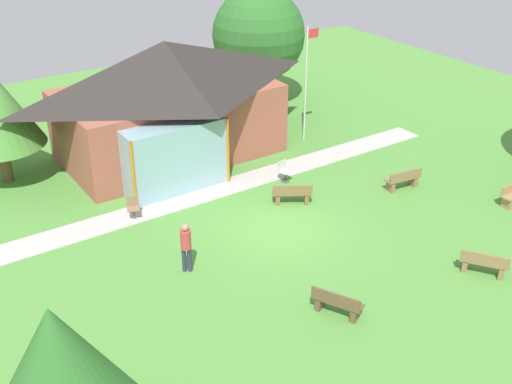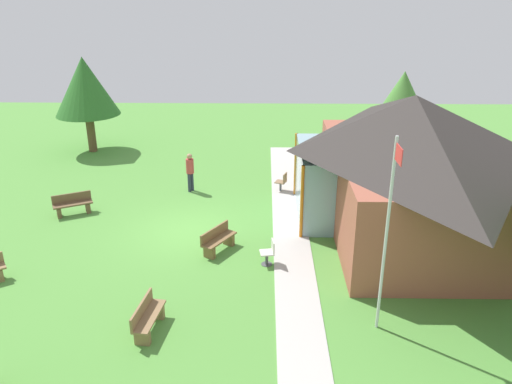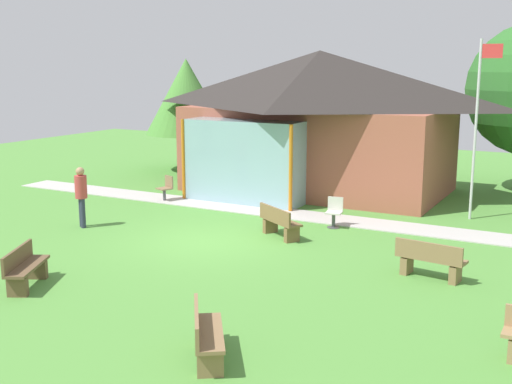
{
  "view_description": "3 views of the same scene",
  "coord_description": "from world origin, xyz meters",
  "px_view_note": "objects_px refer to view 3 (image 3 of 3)",
  "views": [
    {
      "loc": [
        -11.56,
        -15.69,
        11.84
      ],
      "look_at": [
        -0.07,
        1.38,
        0.92
      ],
      "focal_mm": 44.81,
      "sensor_mm": 36.0,
      "label": 1
    },
    {
      "loc": [
        16.92,
        2.83,
        8.51
      ],
      "look_at": [
        -0.38,
        2.53,
        1.43
      ],
      "focal_mm": 35.58,
      "sensor_mm": 36.0,
      "label": 2
    },
    {
      "loc": [
        8.94,
        -13.8,
        4.6
      ],
      "look_at": [
        0.8,
        1.24,
        1.18
      ],
      "focal_mm": 45.16,
      "sensor_mm": 36.0,
      "label": 3
    }
  ],
  "objects_px": {
    "bench_front_center": "(25,269)",
    "patio_chair_west": "(166,189)",
    "tree_behind_pavilion_left": "(187,97)",
    "bench_rear_near_path": "(279,223)",
    "bench_front_right": "(206,336)",
    "visitor_strolling_lawn": "(81,192)",
    "pavilion": "(315,119)",
    "flagpole": "(477,122)",
    "bench_mid_right": "(430,261)",
    "patio_chair_lawn_spare": "(334,213)"
  },
  "relations": [
    {
      "from": "flagpole",
      "to": "bench_rear_near_path",
      "type": "bearing_deg",
      "value": -132.08
    },
    {
      "from": "patio_chair_lawn_spare",
      "to": "patio_chair_west",
      "type": "height_order",
      "value": "same"
    },
    {
      "from": "flagpole",
      "to": "bench_front_center",
      "type": "bearing_deg",
      "value": -123.63
    },
    {
      "from": "flagpole",
      "to": "tree_behind_pavilion_left",
      "type": "xyz_separation_m",
      "value": [
        -12.63,
        3.44,
        0.26
      ]
    },
    {
      "from": "bench_front_center",
      "to": "tree_behind_pavilion_left",
      "type": "xyz_separation_m",
      "value": [
        -5.54,
        14.1,
        2.8
      ]
    },
    {
      "from": "bench_rear_near_path",
      "to": "bench_mid_right",
      "type": "xyz_separation_m",
      "value": [
        4.39,
        -1.48,
        0.0
      ]
    },
    {
      "from": "bench_front_center",
      "to": "flagpole",
      "type": "bearing_deg",
      "value": 119.94
    },
    {
      "from": "flagpole",
      "to": "bench_mid_right",
      "type": "relative_size",
      "value": 3.43
    },
    {
      "from": "bench_rear_near_path",
      "to": "tree_behind_pavilion_left",
      "type": "height_order",
      "value": "tree_behind_pavilion_left"
    },
    {
      "from": "bench_front_right",
      "to": "bench_front_center",
      "type": "bearing_deg",
      "value": -135.77
    },
    {
      "from": "pavilion",
      "to": "flagpole",
      "type": "relative_size",
      "value": 1.89
    },
    {
      "from": "bench_rear_near_path",
      "to": "bench_front_right",
      "type": "bearing_deg",
      "value": -40.46
    },
    {
      "from": "pavilion",
      "to": "patio_chair_west",
      "type": "bearing_deg",
      "value": -131.37
    },
    {
      "from": "bench_front_right",
      "to": "visitor_strolling_lawn",
      "type": "relative_size",
      "value": 0.85
    },
    {
      "from": "pavilion",
      "to": "flagpole",
      "type": "xyz_separation_m",
      "value": [
        5.96,
        -1.92,
        0.3
      ]
    },
    {
      "from": "pavilion",
      "to": "bench_front_center",
      "type": "bearing_deg",
      "value": -95.15
    },
    {
      "from": "flagpole",
      "to": "bench_front_center",
      "type": "xyz_separation_m",
      "value": [
        -7.09,
        -10.67,
        -2.54
      ]
    },
    {
      "from": "tree_behind_pavilion_left",
      "to": "pavilion",
      "type": "bearing_deg",
      "value": -12.81
    },
    {
      "from": "bench_front_right",
      "to": "patio_chair_west",
      "type": "relative_size",
      "value": 1.73
    },
    {
      "from": "bench_rear_near_path",
      "to": "tree_behind_pavilion_left",
      "type": "xyz_separation_m",
      "value": [
        -8.46,
        8.05,
        2.8
      ]
    },
    {
      "from": "bench_rear_near_path",
      "to": "tree_behind_pavilion_left",
      "type": "bearing_deg",
      "value": 168.51
    },
    {
      "from": "pavilion",
      "to": "bench_front_right",
      "type": "xyz_separation_m",
      "value": [
        4.02,
        -13.64,
        -2.24
      ]
    },
    {
      "from": "bench_mid_right",
      "to": "tree_behind_pavilion_left",
      "type": "xyz_separation_m",
      "value": [
        -12.85,
        9.53,
        2.8
      ]
    },
    {
      "from": "bench_mid_right",
      "to": "patio_chair_lawn_spare",
      "type": "distance_m",
      "value": 4.75
    },
    {
      "from": "bench_front_center",
      "to": "patio_chair_west",
      "type": "bearing_deg",
      "value": 170.41
    },
    {
      "from": "bench_front_right",
      "to": "visitor_strolling_lawn",
      "type": "bearing_deg",
      "value": -159.46
    },
    {
      "from": "patio_chair_west",
      "to": "tree_behind_pavilion_left",
      "type": "xyz_separation_m",
      "value": [
        -2.99,
        5.7,
        2.78
      ]
    },
    {
      "from": "bench_front_center",
      "to": "bench_mid_right",
      "type": "height_order",
      "value": "same"
    },
    {
      "from": "bench_rear_near_path",
      "to": "visitor_strolling_lawn",
      "type": "height_order",
      "value": "visitor_strolling_lawn"
    },
    {
      "from": "bench_front_right",
      "to": "patio_chair_west",
      "type": "bearing_deg",
      "value": -175.09
    },
    {
      "from": "bench_front_center",
      "to": "patio_chair_west",
      "type": "xyz_separation_m",
      "value": [
        -2.55,
        8.41,
        0.01
      ]
    },
    {
      "from": "visitor_strolling_lawn",
      "to": "bench_mid_right",
      "type": "bearing_deg",
      "value": -144.88
    },
    {
      "from": "bench_rear_near_path",
      "to": "bench_mid_right",
      "type": "height_order",
      "value": "same"
    },
    {
      "from": "flagpole",
      "to": "bench_front_right",
      "type": "relative_size",
      "value": 3.57
    },
    {
      "from": "flagpole",
      "to": "bench_front_center",
      "type": "relative_size",
      "value": 3.45
    },
    {
      "from": "bench_front_center",
      "to": "patio_chair_west",
      "type": "distance_m",
      "value": 8.79
    },
    {
      "from": "bench_rear_near_path",
      "to": "flagpole",
      "type": "bearing_deg",
      "value": 80.01
    },
    {
      "from": "bench_front_right",
      "to": "bench_rear_near_path",
      "type": "bearing_deg",
      "value": 163.2
    },
    {
      "from": "pavilion",
      "to": "bench_rear_near_path",
      "type": "relative_size",
      "value": 6.66
    },
    {
      "from": "bench_rear_near_path",
      "to": "visitor_strolling_lawn",
      "type": "xyz_separation_m",
      "value": [
        -5.45,
        -1.69,
        0.62
      ]
    },
    {
      "from": "bench_mid_right",
      "to": "patio_chair_west",
      "type": "xyz_separation_m",
      "value": [
        -9.86,
        3.83,
        0.01
      ]
    },
    {
      "from": "patio_chair_west",
      "to": "visitor_strolling_lawn",
      "type": "xyz_separation_m",
      "value": [
        0.03,
        -4.04,
        0.61
      ]
    },
    {
      "from": "flagpole",
      "to": "bench_rear_near_path",
      "type": "distance_m",
      "value": 6.72
    },
    {
      "from": "bench_front_right",
      "to": "patio_chair_west",
      "type": "distance_m",
      "value": 12.2
    },
    {
      "from": "tree_behind_pavilion_left",
      "to": "patio_chair_west",
      "type": "bearing_deg",
      "value": -62.31
    },
    {
      "from": "pavilion",
      "to": "flagpole",
      "type": "height_order",
      "value": "flagpole"
    },
    {
      "from": "patio_chair_lawn_spare",
      "to": "bench_front_right",
      "type": "bearing_deg",
      "value": 89.96
    },
    {
      "from": "bench_front_center",
      "to": "patio_chair_lawn_spare",
      "type": "distance_m",
      "value": 8.67
    },
    {
      "from": "patio_chair_lawn_spare",
      "to": "bench_rear_near_path",
      "type": "bearing_deg",
      "value": 54.12
    },
    {
      "from": "bench_rear_near_path",
      "to": "patio_chair_west",
      "type": "height_order",
      "value": "patio_chair_west"
    }
  ]
}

